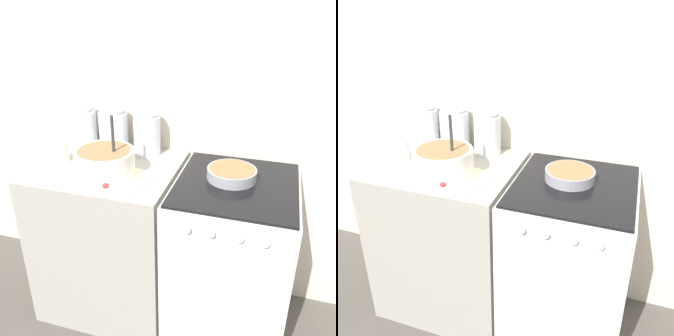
{
  "view_description": "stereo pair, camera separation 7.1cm",
  "coord_description": "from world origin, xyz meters",
  "views": [
    {
      "loc": [
        0.47,
        -1.31,
        1.77
      ],
      "look_at": [
        -0.02,
        0.29,
        0.97
      ],
      "focal_mm": 40.0,
      "sensor_mm": 36.0,
      "label": 1
    },
    {
      "loc": [
        0.53,
        -1.29,
        1.77
      ],
      "look_at": [
        -0.02,
        0.29,
        0.97
      ],
      "focal_mm": 40.0,
      "sensor_mm": 36.0,
      "label": 2
    }
  ],
  "objects": [
    {
      "name": "stove",
      "position": [
        0.32,
        0.32,
        0.46
      ],
      "size": [
        0.6,
        0.67,
        0.92
      ],
      "color": "silver",
      "rests_on": "ground_plane"
    },
    {
      "name": "measuring_spoon",
      "position": [
        -0.28,
        0.09,
        0.93
      ],
      "size": [
        0.12,
        0.04,
        0.04
      ],
      "color": "red",
      "rests_on": "countertop_cabinet"
    },
    {
      "name": "storage_jar_middle",
      "position": [
        -0.43,
        0.54,
        1.02
      ],
      "size": [
        0.17,
        0.17,
        0.24
      ],
      "color": "silver",
      "rests_on": "countertop_cabinet"
    },
    {
      "name": "wall_back",
      "position": [
        0.0,
        0.67,
        1.2
      ],
      "size": [
        4.5,
        0.05,
        2.4
      ],
      "color": "beige",
      "rests_on": "ground_plane"
    },
    {
      "name": "tin_can",
      "position": [
        -0.63,
        0.31,
        0.97
      ],
      "size": [
        0.08,
        0.08,
        0.11
      ],
      "color": "silver",
      "rests_on": "countertop_cabinet"
    },
    {
      "name": "recipe_page",
      "position": [
        -0.18,
        0.19,
        0.92
      ],
      "size": [
        0.25,
        0.3,
        0.01
      ],
      "color": "beige",
      "rests_on": "countertop_cabinet"
    },
    {
      "name": "countertop_cabinet",
      "position": [
        -0.37,
        0.32,
        0.46
      ],
      "size": [
        0.75,
        0.65,
        0.92
      ],
      "color": "#9E998E",
      "rests_on": "ground_plane"
    },
    {
      "name": "baking_pan",
      "position": [
        0.28,
        0.36,
        0.95
      ],
      "size": [
        0.24,
        0.24,
        0.06
      ],
      "color": "gray",
      "rests_on": "stove"
    },
    {
      "name": "mixing_bowl",
      "position": [
        -0.33,
        0.22,
        1.0
      ],
      "size": [
        0.3,
        0.3,
        0.32
      ],
      "color": "white",
      "rests_on": "countertop_cabinet"
    },
    {
      "name": "storage_jar_left",
      "position": [
        -0.63,
        0.54,
        1.02
      ],
      "size": [
        0.17,
        0.17,
        0.24
      ],
      "color": "silver",
      "rests_on": "countertop_cabinet"
    },
    {
      "name": "storage_jar_right",
      "position": [
        -0.22,
        0.54,
        1.02
      ],
      "size": [
        0.15,
        0.15,
        0.24
      ],
      "color": "silver",
      "rests_on": "countertop_cabinet"
    }
  ]
}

